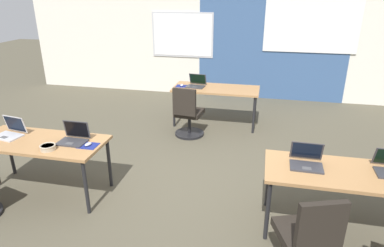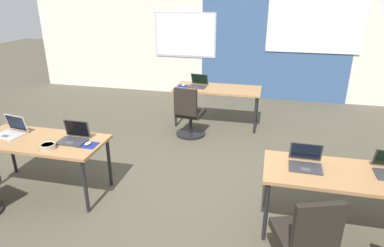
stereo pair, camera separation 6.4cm
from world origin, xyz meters
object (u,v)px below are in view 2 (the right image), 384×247
Objects in this scene: laptop_near_right_inner at (305,162)px; snack_bowl at (48,146)px; chair_far_left at (189,116)px; laptop_near_left_end at (11,131)px; laptop_far_left at (198,84)px; mouse_far_left at (183,85)px; mouse_near_left_inner at (88,143)px; chair_near_right_inner at (303,245)px; desk_near_right at (344,178)px; desk_far_center at (218,91)px; laptop_near_left_inner at (74,137)px; desk_near_left at (41,144)px.

laptop_near_right_inner is 2.87m from snack_bowl.
laptop_near_left_end is at bearing 55.30° from chair_far_left.
laptop_far_left is at bearing -82.76° from chair_far_left.
mouse_near_left_inner is at bearing -98.95° from mouse_far_left.
chair_near_right_inner is at bearing 127.89° from chair_far_left.
mouse_near_left_inner is 0.44m from snack_bowl.
chair_far_left reaches higher than snack_bowl.
mouse_far_left is (0.44, 2.78, 0.00)m from mouse_near_left_inner.
desk_near_right is 14.54× the size of mouse_near_left_inner.
laptop_near_left_inner is at bearing -115.83° from desk_far_center.
laptop_near_left_inner is 0.87m from laptop_near_left_end.
chair_far_left is 2.77m from laptop_near_left_end.
snack_bowl is at bearing -121.63° from laptop_near_left_inner.
laptop_near_left_inner is at bearing -102.45° from laptop_far_left.
chair_far_left is at bearing 135.27° from desk_near_right.
desk_far_center is 9.01× the size of snack_bowl.
laptop_near_left_inner reaches higher than laptop_near_right_inner.
laptop_near_left_end is (-2.19, -2.74, 0.11)m from desk_far_center.
desk_near_right is 14.79× the size of mouse_far_left.
desk_near_left is at bearing 63.77° from chair_far_left.
laptop_far_left is 0.82m from chair_far_left.
desk_near_left is at bearing 142.30° from snack_bowl.
desk_near_left is 0.34m from snack_bowl.
chair_near_right_inner is 2.54× the size of laptop_far_left.
laptop_near_left_inner is 0.36× the size of chair_near_right_inner.
laptop_near_left_end is at bearing 176.78° from mouse_near_left_inner.
snack_bowl is (0.70, -0.26, -0.01)m from laptop_near_left_end.
laptop_far_left is 0.28m from mouse_far_left.
chair_far_left is at bearing 65.58° from laptop_near_left_inner.
desk_near_left is 1.00× the size of desk_near_right.
mouse_near_left_inner is 0.33× the size of laptop_near_right_inner.
desk_far_center is (1.75, 2.80, 0.00)m from desk_near_left.
chair_near_right_inner is at bearing -69.31° from desk_far_center.
laptop_near_right_inner is at bearing 171.21° from desk_near_right.
laptop_near_left_end is 2.09× the size of snack_bowl.
mouse_near_left_inner is 2.91m from laptop_far_left.
laptop_near_left_inner is 0.89× the size of laptop_near_left_end.
chair_near_right_inner is 3.98m from laptop_far_left.
desk_near_right is 1.00× the size of desk_far_center.
desk_near_right and desk_far_center have the same top height.
mouse_near_left_inner is 0.30× the size of laptop_near_left_end.
desk_near_right is at bearing 0.08° from mouse_near_left_inner.
laptop_near_right_inner is 0.89m from chair_near_right_inner.
desk_far_center is (-1.75, 2.80, 0.00)m from desk_near_right.
laptop_near_left_end reaches higher than laptop_far_left.
mouse_near_left_inner is at bearing -179.92° from desk_near_right.
mouse_near_left_inner is 1.10m from laptop_near_left_end.
chair_near_right_inner is at bearing -60.50° from mouse_far_left.
snack_bowl reaches higher than desk_far_center.
desk_far_center is at bearing 122.01° from desk_near_right.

